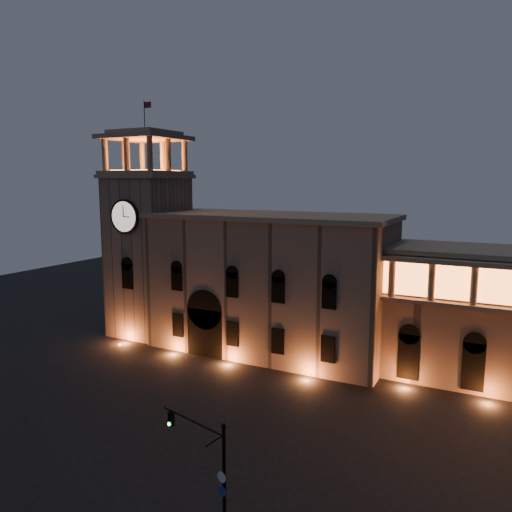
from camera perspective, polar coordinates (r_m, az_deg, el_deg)
name	(u,v)px	position (r m, az deg, el deg)	size (l,w,h in m)	color
ground	(182,426)	(47.38, -8.43, -18.67)	(160.00, 160.00, 0.00)	black
government_building	(269,283)	(63.43, 1.48, -3.13)	(30.80, 12.80, 17.60)	#826855
clock_tower	(149,246)	(71.92, -12.18, 1.07)	(9.80, 9.80, 32.40)	#826855
traffic_light	(213,477)	(32.57, -4.97, -23.85)	(5.61, 1.76, 7.92)	black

